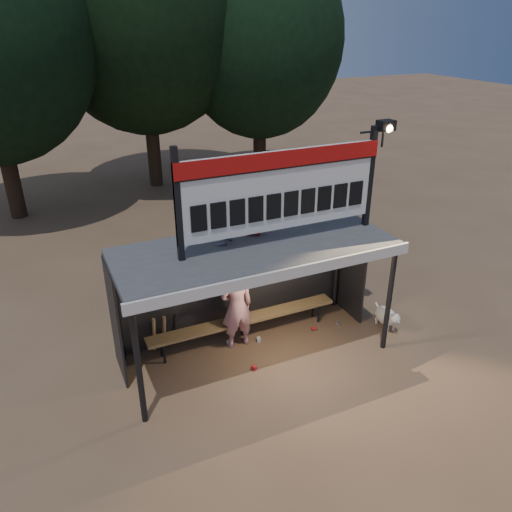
# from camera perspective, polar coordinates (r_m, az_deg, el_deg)

# --- Properties ---
(ground) EXTENTS (80.00, 80.00, 0.00)m
(ground) POSITION_cam_1_polar(r_m,az_deg,el_deg) (10.00, -0.09, -10.98)
(ground) COLOR brown
(ground) RESTS_ON ground
(player) EXTENTS (0.66, 0.43, 1.78)m
(player) POSITION_cam_1_polar(r_m,az_deg,el_deg) (9.74, -2.19, -5.79)
(player) COLOR white
(player) RESTS_ON ground
(child_a) EXTENTS (0.64, 0.62, 1.04)m
(child_a) POSITION_cam_1_polar(r_m,az_deg,el_deg) (8.72, -4.12, 4.55)
(child_a) COLOR gray
(child_a) RESTS_ON dugout_shelter
(child_b) EXTENTS (0.51, 0.48, 0.87)m
(child_b) POSITION_cam_1_polar(r_m,az_deg,el_deg) (9.13, -0.28, 5.06)
(child_b) COLOR #A71A19
(child_b) RESTS_ON dugout_shelter
(dugout_shelter) EXTENTS (5.10, 2.08, 2.32)m
(dugout_shelter) POSITION_cam_1_polar(r_m,az_deg,el_deg) (9.22, -0.72, -0.91)
(dugout_shelter) COLOR #3D3D3F
(dugout_shelter) RESTS_ON ground
(scoreboard_assembly) EXTENTS (4.10, 0.27, 1.99)m
(scoreboard_assembly) POSITION_cam_1_polar(r_m,az_deg,el_deg) (8.67, 3.31, 7.86)
(scoreboard_assembly) COLOR black
(scoreboard_assembly) RESTS_ON dugout_shelter
(bench) EXTENTS (4.00, 0.35, 0.48)m
(bench) POSITION_cam_1_polar(r_m,az_deg,el_deg) (10.17, -1.39, -7.34)
(bench) COLOR olive
(bench) RESTS_ON ground
(tree_mid) EXTENTS (7.22, 7.22, 10.36)m
(tree_mid) POSITION_cam_1_polar(r_m,az_deg,el_deg) (19.28, -13.01, 25.72)
(tree_mid) COLOR #322316
(tree_mid) RESTS_ON ground
(tree_right) EXTENTS (6.08, 6.08, 8.72)m
(tree_right) POSITION_cam_1_polar(r_m,az_deg,el_deg) (19.66, 0.45, 23.44)
(tree_right) COLOR black
(tree_right) RESTS_ON ground
(dog) EXTENTS (0.36, 0.81, 0.49)m
(dog) POSITION_cam_1_polar(r_m,az_deg,el_deg) (10.92, 14.76, -6.68)
(dog) COLOR beige
(dog) RESTS_ON ground
(bats) EXTENTS (0.48, 0.33, 0.84)m
(bats) POSITION_cam_1_polar(r_m,az_deg,el_deg) (9.98, -10.47, -8.53)
(bats) COLOR #A77F4E
(bats) RESTS_ON ground
(litter) EXTENTS (2.47, 1.07, 0.08)m
(litter) POSITION_cam_1_polar(r_m,az_deg,el_deg) (10.30, 2.63, -9.54)
(litter) COLOR red
(litter) RESTS_ON ground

